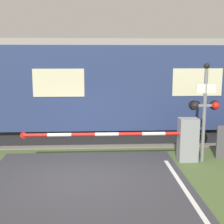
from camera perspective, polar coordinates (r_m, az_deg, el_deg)
ground_plane at (r=9.06m, az=-4.82°, el=-11.32°), size 80.00×80.00×0.00m
track_bed at (r=12.96m, az=-4.23°, el=-4.56°), size 36.00×3.20×0.13m
train at (r=13.12m, az=13.39°, el=4.22°), size 18.19×2.80×3.94m
crossing_barrier at (r=10.14m, az=11.63°, el=-4.83°), size 5.57×0.44×1.39m
signal_post at (r=10.06m, az=16.59°, el=0.95°), size 0.97×0.26×3.11m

